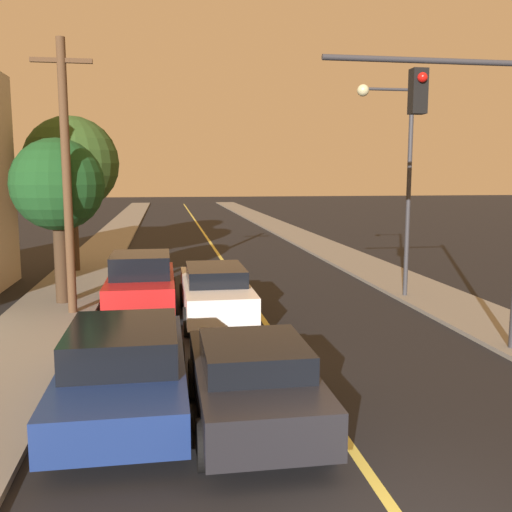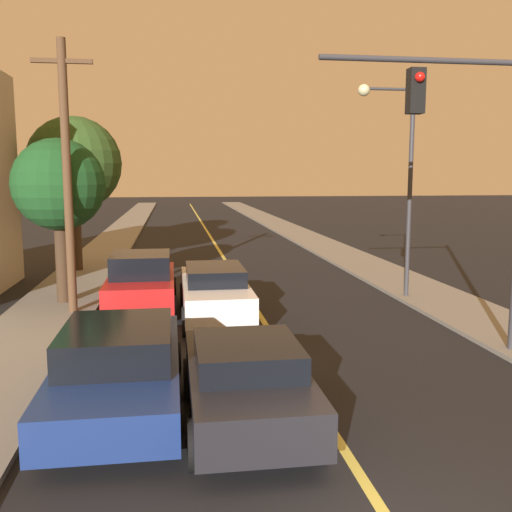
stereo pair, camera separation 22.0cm
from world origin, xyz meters
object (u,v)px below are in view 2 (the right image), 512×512
Objects in this scene: utility_pole_left at (67,173)px; tree_left_far at (74,164)px; car_outer_lane_front at (119,365)px; car_near_lane_second at (215,291)px; tree_left_near at (59,186)px; streetlamp_right at (397,161)px; traffic_signal_mast at (480,152)px; car_outer_lane_second at (142,281)px; car_near_lane_front at (246,380)px.

utility_pole_left is 7.45m from tree_left_far.
utility_pole_left is at bearing 105.54° from car_outer_lane_front.
car_near_lane_second is 1.01× the size of tree_left_near.
car_outer_lane_front is at bearing -136.21° from streetlamp_right.
traffic_signal_mast reaches higher than tree_left_far.
car_outer_lane_front is (-2.03, -5.76, -0.05)m from car_near_lane_second.
tree_left_near is (-0.49, 1.36, -0.37)m from utility_pole_left.
car_near_lane_second is at bearing -28.63° from tree_left_near.
car_outer_lane_front is 8.38m from traffic_signal_mast.
car_outer_lane_second is at bearing -20.46° from tree_left_near.
utility_pole_left is 1.51× the size of tree_left_near.
car_near_lane_front is 2.25m from car_outer_lane_front.
utility_pole_left is (-3.92, 7.79, 3.24)m from car_near_lane_front.
car_outer_lane_second is 9.81m from traffic_signal_mast.
car_outer_lane_second is at bearing -67.33° from tree_left_far.
streetlamp_right is at bearing 4.18° from utility_pole_left.
tree_left_far is at bearing 112.67° from car_outer_lane_second.
tree_left_near reaches higher than car_near_lane_front.
car_outer_lane_second is at bearing -178.28° from streetlamp_right.
car_near_lane_front is 0.84× the size of tree_left_near.
tree_left_far reaches higher than car_outer_lane_front.
utility_pole_left is at bearing 151.54° from traffic_signal_mast.
car_near_lane_front is 9.30m from utility_pole_left.
streetlamp_right is at bearing 16.80° from car_near_lane_second.
traffic_signal_mast reaches higher than car_near_lane_front.
car_near_lane_front is 0.65× the size of traffic_signal_mast.
car_near_lane_front is 0.55× the size of utility_pole_left.
car_near_lane_second is at bearing 143.26° from traffic_signal_mast.
car_near_lane_front is at bearing -64.27° from tree_left_near.
car_near_lane_second is 7.52m from traffic_signal_mast.
utility_pole_left reaches higher than car_near_lane_front.
streetlamp_right is 1.33× the size of tree_left_near.
streetlamp_right is at bearing 84.81° from traffic_signal_mast.
car_outer_lane_second is 0.76× the size of tree_left_far.
car_near_lane_front is at bearing -25.77° from car_outer_lane_front.
car_outer_lane_front reaches higher than car_near_lane_front.
car_near_lane_second is 7.04m from streetlamp_right.
tree_left_far is at bearing 148.13° from streetlamp_right.
traffic_signal_mast reaches higher than car_outer_lane_front.
tree_left_far is (-0.51, 6.02, 0.76)m from tree_left_near.
streetlamp_right is 1.07× the size of tree_left_far.
tree_left_near is at bearing 146.76° from traffic_signal_mast.
car_near_lane_front is 0.89× the size of car_outer_lane_second.
streetlamp_right reaches higher than car_outer_lane_second.
utility_pole_left is (-1.89, -0.47, 3.14)m from car_outer_lane_second.
streetlamp_right is at bearing -3.64° from tree_left_near.
tree_left_far reaches higher than car_near_lane_front.
car_near_lane_front is 6.74m from car_near_lane_second.
streetlamp_right is at bearing 55.63° from car_near_lane_front.
car_outer_lane_front is 8.97m from tree_left_near.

